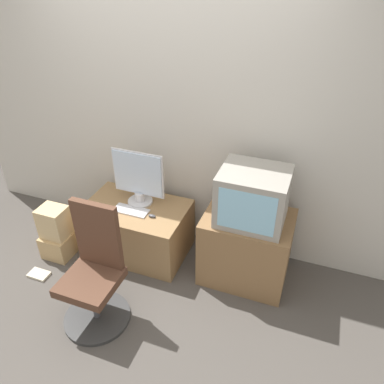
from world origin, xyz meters
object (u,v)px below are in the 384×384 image
at_px(keyboard, 131,211).
at_px(office_chair, 95,277).
at_px(book, 39,274).
at_px(mouse, 152,216).
at_px(crt_tv, 253,197).
at_px(main_monitor, 138,179).
at_px(cardboard_box_lower, 60,244).

xyz_separation_m(keyboard, office_chair, (0.07, -0.73, -0.11)).
xyz_separation_m(office_chair, book, (-0.75, 0.16, -0.39)).
bearing_deg(book, mouse, 31.69).
relative_size(office_chair, book, 5.37).
relative_size(keyboard, crt_tv, 0.61).
bearing_deg(mouse, office_chair, -101.40).
relative_size(keyboard, book, 1.71).
bearing_deg(keyboard, mouse, -3.90).
bearing_deg(main_monitor, mouse, -40.48).
bearing_deg(book, cardboard_box_lower, 89.08).
height_order(crt_tv, cardboard_box_lower, crt_tv).
height_order(crt_tv, office_chair, crt_tv).
height_order(keyboard, crt_tv, crt_tv).
relative_size(main_monitor, crt_tv, 0.98).
distance_m(keyboard, cardboard_box_lower, 0.82).
bearing_deg(cardboard_box_lower, book, -90.92).
xyz_separation_m(keyboard, book, (-0.68, -0.57, -0.50)).
bearing_deg(mouse, crt_tv, 6.25).
relative_size(keyboard, office_chair, 0.32).
distance_m(main_monitor, office_chair, 0.96).
bearing_deg(main_monitor, cardboard_box_lower, -149.29).
xyz_separation_m(crt_tv, book, (-1.74, -0.65, -0.85)).
height_order(mouse, cardboard_box_lower, mouse).
height_order(main_monitor, office_chair, main_monitor).
xyz_separation_m(main_monitor, crt_tv, (1.05, -0.08, 0.10)).
distance_m(mouse, crt_tv, 0.91).
relative_size(crt_tv, cardboard_box_lower, 1.92).
bearing_deg(keyboard, main_monitor, 85.86).
xyz_separation_m(keyboard, cardboard_box_lower, (-0.67, -0.25, -0.40)).
height_order(office_chair, book, office_chair).
height_order(office_chair, cardboard_box_lower, office_chair).
height_order(keyboard, mouse, mouse).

